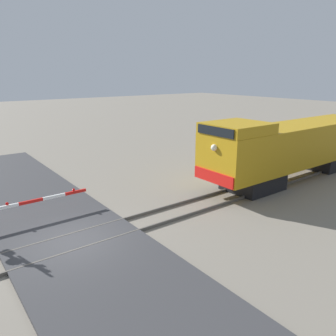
{
  "coord_description": "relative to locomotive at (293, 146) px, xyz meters",
  "views": [
    {
      "loc": [
        12.24,
        -4.34,
        6.79
      ],
      "look_at": [
        -1.1,
        5.68,
        2.04
      ],
      "focal_mm": 35.66,
      "sensor_mm": 36.0,
      "label": 1
    }
  ],
  "objects": [
    {
      "name": "rail_track_left",
      "position": [
        -0.72,
        -15.11,
        -2.09
      ],
      "size": [
        0.08,
        80.0,
        0.15
      ],
      "primitive_type": "cube",
      "color": "#59544C",
      "rests_on": "ground_plane"
    },
    {
      "name": "locomotive",
      "position": [
        0.0,
        0.0,
        0.0
      ],
      "size": [
        3.06,
        15.09,
        4.19
      ],
      "color": "black",
      "rests_on": "ground_plane"
    },
    {
      "name": "rail_track_right",
      "position": [
        0.72,
        -15.11,
        -2.09
      ],
      "size": [
        0.08,
        80.0,
        0.15
      ],
      "primitive_type": "cube",
      "color": "#59544C",
      "rests_on": "ground_plane"
    },
    {
      "name": "ground_plane",
      "position": [
        0.0,
        -15.11,
        -2.17
      ],
      "size": [
        160.0,
        160.0,
        0.0
      ],
      "primitive_type": "plane",
      "color": "gray"
    },
    {
      "name": "road_surface",
      "position": [
        0.0,
        -15.11,
        -2.1
      ],
      "size": [
        36.0,
        5.44,
        0.14
      ],
      "primitive_type": "cube",
      "color": "#38383A",
      "rests_on": "ground_plane"
    }
  ]
}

